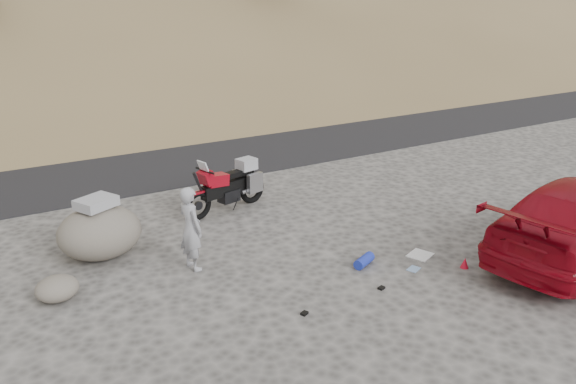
# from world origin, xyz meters

# --- Properties ---
(ground) EXTENTS (140.00, 140.00, 0.00)m
(ground) POSITION_xyz_m (0.00, 0.00, 0.00)
(ground) COLOR #454340
(ground) RESTS_ON ground
(road) EXTENTS (120.00, 7.00, 0.05)m
(road) POSITION_xyz_m (0.00, 9.00, 0.00)
(road) COLOR black
(road) RESTS_ON ground
(motorcycle) EXTENTS (2.36, 1.02, 1.43)m
(motorcycle) POSITION_xyz_m (0.19, 3.35, 0.61)
(motorcycle) COLOR black
(motorcycle) RESTS_ON ground
(man) EXTENTS (0.50, 0.67, 1.67)m
(man) POSITION_xyz_m (-1.79, 0.88, 0.00)
(man) COLOR #9C9CA1
(man) RESTS_ON ground
(boulder) EXTENTS (1.95, 1.77, 1.26)m
(boulder) POSITION_xyz_m (-3.19, 2.28, 0.55)
(boulder) COLOR #57514A
(boulder) RESTS_ON ground
(small_rock) EXTENTS (0.77, 0.70, 0.44)m
(small_rock) POSITION_xyz_m (-4.27, 0.96, 0.22)
(small_rock) COLOR #57514A
(small_rock) RESTS_ON ground
(gear_white_cloth) EXTENTS (0.60, 0.57, 0.02)m
(gear_white_cloth) POSITION_xyz_m (2.40, -0.99, 0.01)
(gear_white_cloth) COLOR white
(gear_white_cloth) RESTS_ON ground
(gear_blue_mat) EXTENTS (0.55, 0.39, 0.20)m
(gear_blue_mat) POSITION_xyz_m (1.13, -0.76, 0.10)
(gear_blue_mat) COLOR #1C2EAB
(gear_blue_mat) RESTS_ON ground
(gear_funnel) EXTENTS (0.20, 0.20, 0.21)m
(gear_funnel) POSITION_xyz_m (2.75, -1.84, 0.10)
(gear_funnel) COLOR red
(gear_funnel) RESTS_ON ground
(gear_glove_a) EXTENTS (0.15, 0.13, 0.04)m
(gear_glove_a) POSITION_xyz_m (0.82, -1.65, 0.02)
(gear_glove_a) COLOR black
(gear_glove_a) RESTS_ON ground
(gear_glove_b) EXTENTS (0.15, 0.13, 0.04)m
(gear_glove_b) POSITION_xyz_m (-0.83, -1.66, 0.02)
(gear_glove_b) COLOR black
(gear_glove_b) RESTS_ON ground
(gear_blue_cloth) EXTENTS (0.32, 0.28, 0.01)m
(gear_blue_cloth) POSITION_xyz_m (1.86, -1.38, 0.01)
(gear_blue_cloth) COLOR #7F9EC4
(gear_blue_cloth) RESTS_ON ground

